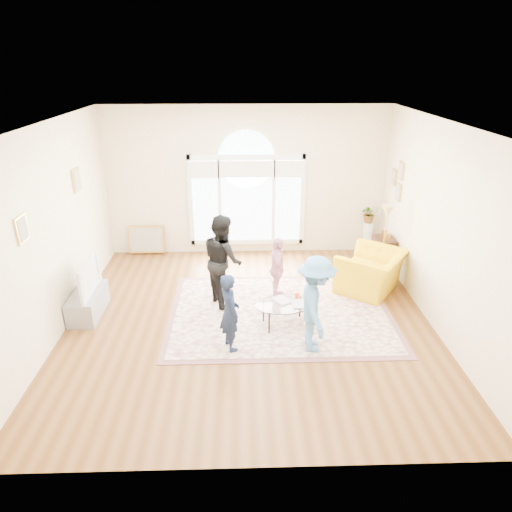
{
  "coord_description": "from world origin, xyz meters",
  "views": [
    {
      "loc": [
        -0.09,
        -6.58,
        4.06
      ],
      "look_at": [
        0.12,
        0.3,
        1.05
      ],
      "focal_mm": 32.0,
      "sensor_mm": 36.0,
      "label": 1
    }
  ],
  "objects_px": {
    "coffee_table": "(285,304)",
    "area_rug": "(280,313)",
    "tv_console": "(88,303)",
    "armchair": "(371,272)",
    "television": "(84,277)"
  },
  "relations": [
    {
      "from": "coffee_table",
      "to": "area_rug",
      "type": "bearing_deg",
      "value": 84.29
    },
    {
      "from": "area_rug",
      "to": "coffee_table",
      "type": "relative_size",
      "value": 3.27
    },
    {
      "from": "tv_console",
      "to": "armchair",
      "type": "distance_m",
      "value": 5.09
    },
    {
      "from": "tv_console",
      "to": "area_rug",
      "type": "bearing_deg",
      "value": -1.44
    },
    {
      "from": "area_rug",
      "to": "tv_console",
      "type": "height_order",
      "value": "tv_console"
    },
    {
      "from": "coffee_table",
      "to": "armchair",
      "type": "xyz_separation_m",
      "value": [
        1.71,
        1.21,
        -0.02
      ]
    },
    {
      "from": "coffee_table",
      "to": "tv_console",
      "type": "bearing_deg",
      "value": 160.24
    },
    {
      "from": "television",
      "to": "armchair",
      "type": "height_order",
      "value": "television"
    },
    {
      "from": "area_rug",
      "to": "tv_console",
      "type": "distance_m",
      "value": 3.3
    },
    {
      "from": "tv_console",
      "to": "armchair",
      "type": "bearing_deg",
      "value": 8.25
    },
    {
      "from": "area_rug",
      "to": "television",
      "type": "distance_m",
      "value": 3.35
    },
    {
      "from": "television",
      "to": "coffee_table",
      "type": "xyz_separation_m",
      "value": [
        3.32,
        -0.47,
        -0.31
      ]
    },
    {
      "from": "coffee_table",
      "to": "television",
      "type": "bearing_deg",
      "value": 160.22
    },
    {
      "from": "tv_console",
      "to": "television",
      "type": "xyz_separation_m",
      "value": [
        0.01,
        -0.0,
        0.5
      ]
    },
    {
      "from": "coffee_table",
      "to": "armchair",
      "type": "relative_size",
      "value": 0.94
    }
  ]
}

